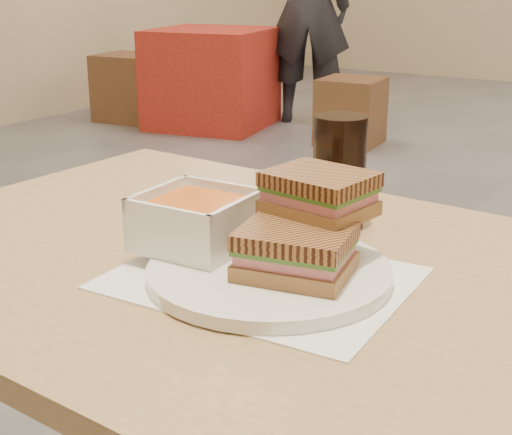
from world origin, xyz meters
The scene contains 11 objects.
main_table centered at (0.06, -1.97, 0.64)m, with size 1.23×0.75×0.75m.
tray_liner centered at (0.02, -2.01, 0.75)m, with size 0.34×0.27×0.00m.
plate centered at (0.03, -2.01, 0.76)m, with size 0.28×0.28×0.02m.
soup_bowl centered at (-0.08, -2.00, 0.80)m, with size 0.13×0.13×0.07m.
panini_lower centered at (0.07, -2.01, 0.79)m, with size 0.14×0.12×0.05m.
panini_upper centered at (0.06, -1.94, 0.84)m, with size 0.13×0.11×0.05m.
cola_glass centered at (0.01, -1.80, 0.83)m, with size 0.07×0.07×0.16m.
bg_table_0 centered at (-2.72, 1.58, 0.34)m, with size 0.92×0.92×0.69m.
bg_chair_0l centered at (-3.36, 1.43, 0.24)m, with size 0.49×0.49×0.49m.
bg_chair_0r centered at (-1.62, 1.60, 0.21)m, with size 0.41×0.41×0.43m.
patron_a centered at (-2.23, 2.09, 0.84)m, with size 0.73×0.63×1.68m.
Camera 1 is at (0.45, -2.67, 1.09)m, focal length 51.41 mm.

